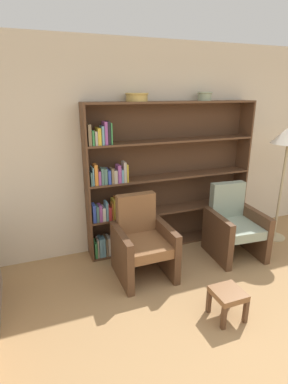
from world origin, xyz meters
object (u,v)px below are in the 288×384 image
object	(u,v)px
armchair_leather	(142,243)
floor_lamp	(288,140)
bowl_brass	(137,97)
bookshelf	(158,180)
bowl_olive	(205,96)
armchair_cushioned	(234,226)
footstool	(228,296)

from	to	relation	value
armchair_leather	floor_lamp	distance (m)	2.47
bowl_brass	bookshelf	bearing A→B (deg)	5.03
bowl_brass	floor_lamp	size ratio (longest dim) A/B	0.17
bookshelf	bowl_olive	distance (m)	1.27
bowl_olive	armchair_leather	bearing A→B (deg)	-151.76
armchair_cushioned	floor_lamp	world-z (taller)	floor_lamp
bowl_brass	bowl_olive	size ratio (longest dim) A/B	1.44
bowl_brass	armchair_cushioned	world-z (taller)	bowl_brass
bowl_olive	footstool	distance (m)	2.52
bookshelf	armchair_cushioned	distance (m)	1.20
bookshelf	footstool	bearing A→B (deg)	-88.53
bookshelf	floor_lamp	size ratio (longest dim) A/B	1.41
bowl_brass	footstool	size ratio (longest dim) A/B	0.95
armchair_cushioned	floor_lamp	bearing A→B (deg)	-165.63
bowl_brass	floor_lamp	xyz separation A→B (m)	(2.06, -0.44, -0.58)
armchair_leather	footstool	world-z (taller)	armchair_leather
armchair_cushioned	footstool	distance (m)	1.31
footstool	floor_lamp	bearing A→B (deg)	34.41
floor_lamp	armchair_cushioned	bearing A→B (deg)	-170.09
bowl_brass	armchair_cushioned	distance (m)	2.11
bookshelf	bowl_olive	xyz separation A→B (m)	(0.65, -0.03, 1.10)
bowl_brass	armchair_leather	world-z (taller)	bowl_brass
armchair_cushioned	footstool	world-z (taller)	armchair_cushioned
bookshelf	footstool	xyz separation A→B (m)	(0.04, -1.64, -0.74)
floor_lamp	footstool	world-z (taller)	floor_lamp
bowl_brass	armchair_cushioned	size ratio (longest dim) A/B	0.30
bowl_olive	floor_lamp	xyz separation A→B (m)	(1.11, -0.44, -0.59)
armchair_leather	bowl_olive	bearing A→B (deg)	-152.02
bowl_olive	footstool	world-z (taller)	bowl_olive
bowl_olive	armchair_cushioned	xyz separation A→B (m)	(0.21, -0.60, -1.66)
bowl_olive	bookshelf	bearing A→B (deg)	177.62
bookshelf	footstool	size ratio (longest dim) A/B	7.84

